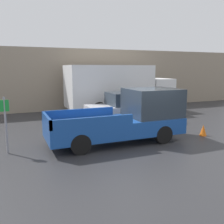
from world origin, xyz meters
The scene contains 7 objects.
ground_plane centered at (0.00, 0.00, 0.00)m, with size 60.00×60.00×0.00m, color #2D2D30.
building_wall centered at (0.00, 9.11, 2.17)m, with size 28.00×0.15×4.35m.
pickup_truck centered at (-0.43, 0.48, 0.98)m, with size 5.47×2.03×2.13m.
car centered at (1.15, 3.59, 0.84)m, with size 4.59×1.87×1.69m.
delivery_truck centered at (1.76, 6.74, 1.71)m, with size 7.18×2.63×3.15m.
parking_sign centered at (-5.07, 0.67, 1.14)m, with size 0.30×0.07×2.00m.
traffic_cone centered at (2.99, -0.11, 0.24)m, with size 0.31×0.31×0.48m.
Camera 1 is at (-4.89, -8.51, 2.96)m, focal length 40.00 mm.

